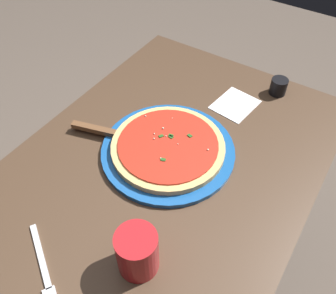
{
  "coord_description": "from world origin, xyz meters",
  "views": [
    {
      "loc": [
        -0.45,
        -0.31,
        1.4
      ],
      "look_at": [
        0.05,
        0.01,
        0.74
      ],
      "focal_mm": 38.21,
      "sensor_mm": 36.0,
      "label": 1
    }
  ],
  "objects_px": {
    "serving_plate": "(168,151)",
    "cup_small_sauce": "(279,86)",
    "pizza": "(168,146)",
    "napkin_folded_right": "(235,105)",
    "cup_tall_drink": "(137,252)",
    "fork": "(44,268)",
    "pizza_server": "(108,134)"
  },
  "relations": [
    {
      "from": "serving_plate",
      "to": "cup_small_sauce",
      "type": "bearing_deg",
      "value": -21.07
    },
    {
      "from": "pizza",
      "to": "cup_small_sauce",
      "type": "bearing_deg",
      "value": -21.07
    },
    {
      "from": "pizza",
      "to": "napkin_folded_right",
      "type": "distance_m",
      "value": 0.27
    },
    {
      "from": "pizza",
      "to": "cup_small_sauce",
      "type": "xyz_separation_m",
      "value": [
        0.38,
        -0.14,
        0.0
      ]
    },
    {
      "from": "cup_tall_drink",
      "to": "fork",
      "type": "distance_m",
      "value": 0.19
    },
    {
      "from": "serving_plate",
      "to": "cup_tall_drink",
      "type": "xyz_separation_m",
      "value": [
        -0.28,
        -0.11,
        0.05
      ]
    },
    {
      "from": "napkin_folded_right",
      "to": "serving_plate",
      "type": "bearing_deg",
      "value": 166.21
    },
    {
      "from": "fork",
      "to": "pizza_server",
      "type": "bearing_deg",
      "value": 18.82
    },
    {
      "from": "pizza_server",
      "to": "napkin_folded_right",
      "type": "distance_m",
      "value": 0.37
    },
    {
      "from": "pizza",
      "to": "fork",
      "type": "distance_m",
      "value": 0.39
    },
    {
      "from": "serving_plate",
      "to": "fork",
      "type": "height_order",
      "value": "serving_plate"
    },
    {
      "from": "napkin_folded_right",
      "to": "cup_tall_drink",
      "type": "bearing_deg",
      "value": -174.87
    },
    {
      "from": "pizza_server",
      "to": "cup_small_sauce",
      "type": "relative_size",
      "value": 4.58
    },
    {
      "from": "pizza",
      "to": "cup_small_sauce",
      "type": "height_order",
      "value": "cup_small_sauce"
    },
    {
      "from": "serving_plate",
      "to": "cup_tall_drink",
      "type": "relative_size",
      "value": 3.27
    },
    {
      "from": "cup_tall_drink",
      "to": "napkin_folded_right",
      "type": "height_order",
      "value": "cup_tall_drink"
    },
    {
      "from": "cup_tall_drink",
      "to": "fork",
      "type": "height_order",
      "value": "cup_tall_drink"
    },
    {
      "from": "cup_tall_drink",
      "to": "cup_small_sauce",
      "type": "bearing_deg",
      "value": -2.88
    },
    {
      "from": "fork",
      "to": "napkin_folded_right",
      "type": "bearing_deg",
      "value": -8.97
    },
    {
      "from": "serving_plate",
      "to": "pizza_server",
      "type": "height_order",
      "value": "pizza_server"
    },
    {
      "from": "pizza_server",
      "to": "fork",
      "type": "distance_m",
      "value": 0.36
    },
    {
      "from": "pizza",
      "to": "fork",
      "type": "relative_size",
      "value": 1.69
    },
    {
      "from": "fork",
      "to": "cup_tall_drink",
      "type": "bearing_deg",
      "value": -53.91
    },
    {
      "from": "cup_tall_drink",
      "to": "cup_small_sauce",
      "type": "distance_m",
      "value": 0.66
    },
    {
      "from": "pizza",
      "to": "pizza_server",
      "type": "distance_m",
      "value": 0.16
    },
    {
      "from": "pizza",
      "to": "pizza_server",
      "type": "bearing_deg",
      "value": 105.65
    },
    {
      "from": "cup_tall_drink",
      "to": "fork",
      "type": "xyz_separation_m",
      "value": [
        -0.11,
        0.15,
        -0.05
      ]
    },
    {
      "from": "pizza_server",
      "to": "cup_small_sauce",
      "type": "bearing_deg",
      "value": -35.69
    },
    {
      "from": "serving_plate",
      "to": "napkin_folded_right",
      "type": "relative_size",
      "value": 2.72
    },
    {
      "from": "pizza",
      "to": "cup_tall_drink",
      "type": "distance_m",
      "value": 0.3
    },
    {
      "from": "pizza",
      "to": "fork",
      "type": "xyz_separation_m",
      "value": [
        -0.39,
        0.04,
        -0.02
      ]
    },
    {
      "from": "cup_small_sauce",
      "to": "serving_plate",
      "type": "bearing_deg",
      "value": 158.93
    }
  ]
}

